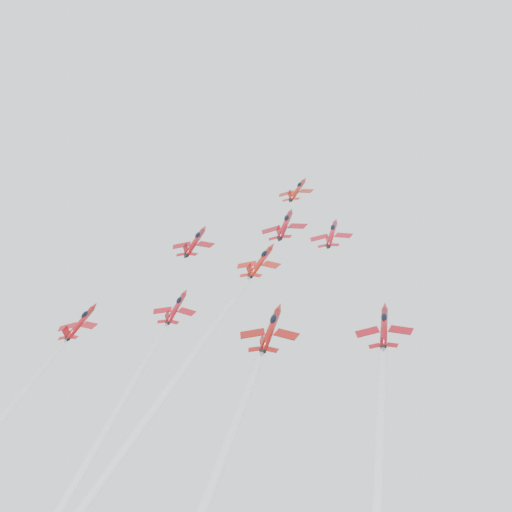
% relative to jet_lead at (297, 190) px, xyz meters
% --- Properties ---
extents(jet_lead, '(8.90, 10.79, 8.67)m').
position_rel_jet_lead_xyz_m(jet_lead, '(0.00, 0.00, 0.00)').
color(jet_lead, '#9F1A0F').
extents(jet_row2_left, '(9.93, 12.04, 9.68)m').
position_rel_jet_lead_xyz_m(jet_row2_left, '(-18.03, -17.04, -13.61)').
color(jet_row2_left, maroon).
extents(jet_row2_center, '(10.31, 12.50, 10.05)m').
position_rel_jet_lead_xyz_m(jet_row2_center, '(1.52, -13.03, -10.40)').
color(jet_row2_center, maroon).
extents(jet_row2_right, '(8.87, 10.75, 8.64)m').
position_rel_jet_lead_xyz_m(jet_row2_right, '(12.94, -17.01, -13.60)').
color(jet_row2_right, '#A70F1D').
extents(jet_center, '(9.59, 82.42, 66.24)m').
position_rel_jet_lead_xyz_m(jet_center, '(0.26, -60.85, -48.72)').
color(jet_center, '#AE1910').
extents(jet_rear_left, '(8.55, 73.50, 59.07)m').
position_rel_jet_lead_xyz_m(jet_rear_left, '(-12.17, -68.86, -55.12)').
color(jet_rear_left, '#9F0F19').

